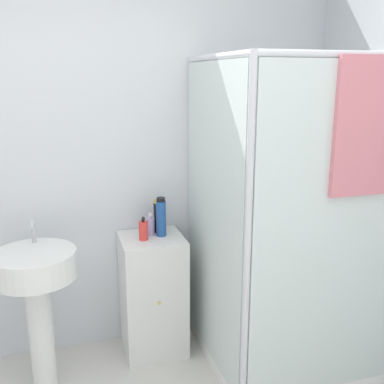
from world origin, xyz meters
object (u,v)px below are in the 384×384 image
(shampoo_bottle_blue, at_px, (161,217))
(lotion_bottle_white, at_px, (150,226))
(sink, at_px, (37,286))
(soap_dispenser, at_px, (143,230))
(shampoo_bottle_tall_black, at_px, (158,216))

(shampoo_bottle_blue, xyz_separation_m, lotion_bottle_white, (-0.06, 0.04, -0.06))
(sink, xyz_separation_m, soap_dispenser, (0.64, 0.15, 0.21))
(lotion_bottle_white, bearing_deg, soap_dispenser, -126.71)
(sink, relative_size, soap_dispenser, 6.52)
(sink, height_order, shampoo_bottle_blue, shampoo_bottle_blue)
(soap_dispenser, distance_m, shampoo_bottle_blue, 0.14)
(soap_dispenser, bearing_deg, shampoo_bottle_tall_black, 43.51)
(soap_dispenser, height_order, shampoo_bottle_blue, shampoo_bottle_blue)
(soap_dispenser, xyz_separation_m, shampoo_bottle_blue, (0.12, 0.04, 0.06))
(shampoo_bottle_blue, distance_m, lotion_bottle_white, 0.10)
(sink, bearing_deg, shampoo_bottle_tall_black, 18.91)
(sink, height_order, soap_dispenser, sink)
(sink, xyz_separation_m, shampoo_bottle_blue, (0.77, 0.19, 0.27))
(shampoo_bottle_blue, bearing_deg, shampoo_bottle_tall_black, 95.45)
(shampoo_bottle_blue, bearing_deg, soap_dispenser, -162.18)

